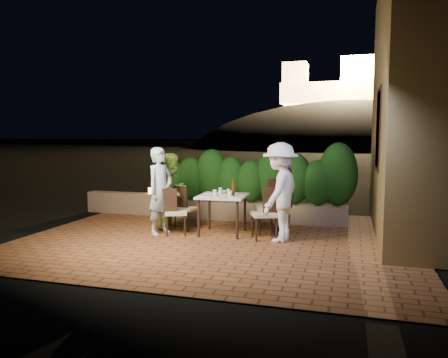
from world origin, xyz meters
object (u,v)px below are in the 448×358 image
at_px(beer_bottle, 233,187).
at_px(diner_blue, 160,191).
at_px(parapet_lamp, 150,191).
at_px(chair_left_front, 176,211).
at_px(chair_right_front, 264,213).
at_px(dining_table, 223,214).
at_px(chair_right_back, 268,206).
at_px(chair_left_back, 186,208).
at_px(diner_purple, 284,192).
at_px(diner_white, 280,192).
at_px(bowl, 223,192).
at_px(diner_green, 173,191).

relative_size(beer_bottle, diner_blue, 0.20).
height_order(beer_bottle, parapet_lamp, beer_bottle).
bearing_deg(chair_left_front, diner_blue, 164.87).
xyz_separation_m(chair_left_front, diner_blue, (-0.31, -0.03, 0.39)).
relative_size(chair_right_front, diner_blue, 0.58).
bearing_deg(dining_table, beer_bottle, 6.53).
xyz_separation_m(chair_left_front, chair_right_back, (1.67, 0.60, 0.08)).
bearing_deg(chair_left_back, beer_bottle, 2.08).
bearing_deg(diner_purple, diner_blue, -91.40).
bearing_deg(chair_left_front, diner_purple, -2.68).
bearing_deg(chair_right_front, dining_table, -37.46).
height_order(chair_right_back, diner_white, diner_white).
height_order(dining_table, chair_left_front, chair_left_front).
relative_size(chair_left_back, chair_right_front, 0.89).
distance_m(bowl, chair_left_back, 0.82).
distance_m(dining_table, diner_purple, 1.25).
bearing_deg(parapet_lamp, dining_table, -33.81).
relative_size(dining_table, chair_right_back, 0.84).
relative_size(chair_right_back, diner_purple, 0.65).
bearing_deg(beer_bottle, chair_right_front, -19.09).
relative_size(chair_right_back, diner_blue, 0.63).
distance_m(chair_left_back, diner_green, 0.45).
height_order(beer_bottle, chair_right_front, beer_bottle).
xyz_separation_m(chair_right_front, diner_green, (-1.98, 0.43, 0.28)).
bearing_deg(chair_right_back, chair_left_back, -20.25).
height_order(chair_left_back, diner_green, diner_green).
bearing_deg(diner_purple, bowl, -105.98).
relative_size(dining_table, bowl, 5.07).
bearing_deg(chair_left_back, chair_left_front, -76.34).
distance_m(chair_right_back, diner_green, 1.98).
bearing_deg(bowl, diner_purple, 2.61).
xyz_separation_m(chair_right_front, diner_purple, (0.26, 0.56, 0.33)).
distance_m(diner_blue, parapet_lamp, 2.17).
bearing_deg(diner_white, chair_right_front, -89.26).
relative_size(beer_bottle, bowl, 1.86).
bearing_deg(parapet_lamp, chair_left_front, -52.04).
bearing_deg(parapet_lamp, diner_white, -27.42).
bearing_deg(chair_right_back, diner_purple, 171.05).
distance_m(chair_left_back, chair_right_back, 1.67).
bearing_deg(chair_left_back, diner_blue, -104.36).
distance_m(beer_bottle, diner_blue, 1.40).
distance_m(chair_left_front, diner_white, 2.03).
relative_size(diner_white, diner_purple, 1.10).
height_order(chair_right_front, diner_green, diner_green).
bearing_deg(beer_bottle, bowl, 136.66).
bearing_deg(chair_left_back, diner_white, -0.29).
relative_size(bowl, parapet_lamp, 1.25).
relative_size(chair_right_front, diner_green, 0.63).
distance_m(beer_bottle, chair_right_back, 0.78).
relative_size(chair_left_front, diner_green, 0.58).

